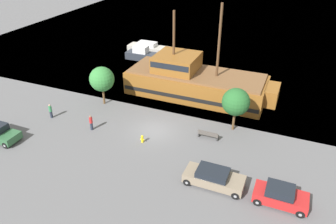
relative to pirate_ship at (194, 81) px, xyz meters
The scene contains 13 objects.
ground_plane 9.21m from the pirate_ship, 96.62° to the right, with size 160.00×160.00×0.00m, color #5B5B5E.
water_surface 35.08m from the pirate_ship, 91.70° to the left, with size 80.00×80.00×0.00m, color slate.
pirate_ship is the anchor object (origin of this frame).
moored_boat_dockside 16.50m from the pirate_ship, 134.14° to the left, with size 7.33×2.15×1.53m.
moored_boat_outer 13.71m from the pirate_ship, 142.92° to the left, with size 5.30×1.86×2.06m.
parked_car_curb_front 18.34m from the pirate_ship, 51.41° to the right, with size 3.81×1.84×1.50m.
parked_car_curb_rear 15.66m from the pirate_ship, 65.64° to the right, with size 4.66×1.96×1.38m.
fire_hydrant 11.38m from the pirate_ship, 96.38° to the right, with size 0.42×0.25×0.76m.
bench_promenade_east 9.39m from the pirate_ship, 62.94° to the right, with size 1.97×0.45×0.85m.
pedestrian_walking_near 13.18m from the pirate_ship, 121.51° to the right, with size 0.32×0.32×1.60m.
pedestrian_walking_far 16.32m from the pirate_ship, 138.10° to the right, with size 0.32×0.32×1.57m.
tree_row_east 10.66m from the pirate_ship, 145.24° to the right, with size 2.74×2.74×4.40m.
tree_row_mideast 8.44m from the pirate_ship, 43.58° to the right, with size 2.68×2.68×4.43m.
Camera 1 is at (11.73, -24.55, 17.70)m, focal length 35.00 mm.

